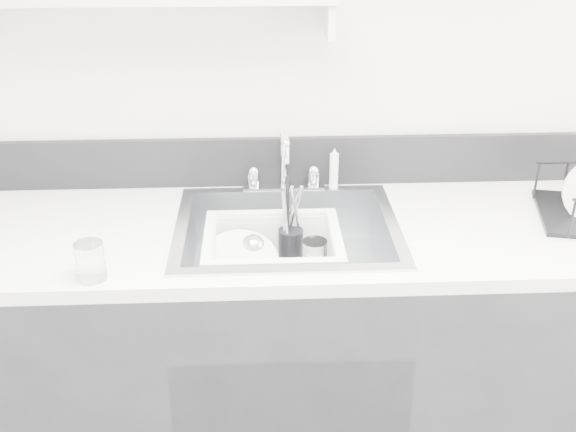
{
  "coord_description": "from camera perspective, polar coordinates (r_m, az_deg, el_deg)",
  "views": [
    {
      "loc": [
        -0.08,
        -0.52,
        1.83
      ],
      "look_at": [
        0.0,
        1.14,
        0.98
      ],
      "focal_mm": 42.0,
      "sensor_mm": 36.0,
      "label": 1
    }
  ],
  "objects": [
    {
      "name": "backsplash",
      "position": [
        2.17,
        -0.42,
        4.65
      ],
      "size": [
        3.2,
        0.02,
        0.16
      ],
      "primitive_type": "cube",
      "color": "black",
      "rests_on": "counter_run"
    },
    {
      "name": "tumbler_in_tub",
      "position": [
        1.98,
        2.27,
        -3.48
      ],
      "size": [
        0.09,
        0.09,
        0.11
      ],
      "primitive_type": "cylinder",
      "rotation": [
        0.0,
        0.0,
        -0.35
      ],
      "color": "white",
      "rests_on": "wash_tub"
    },
    {
      "name": "tumbler_counter",
      "position": [
        1.74,
        -16.38,
        -3.69
      ],
      "size": [
        0.08,
        0.08,
        0.1
      ],
      "primitive_type": "cylinder",
      "rotation": [
        0.0,
        0.0,
        -0.17
      ],
      "color": "white",
      "rests_on": "counter_run"
    },
    {
      "name": "side_sprayer",
      "position": [
        2.14,
        3.91,
        4.03
      ],
      "size": [
        0.03,
        0.03,
        0.14
      ],
      "primitive_type": "cylinder",
      "color": "white",
      "rests_on": "counter_run"
    },
    {
      "name": "faucet",
      "position": [
        2.13,
        -0.36,
        3.62
      ],
      "size": [
        0.26,
        0.18,
        0.23
      ],
      "color": "silver",
      "rests_on": "counter_run"
    },
    {
      "name": "ladle",
      "position": [
        1.96,
        -1.82,
        -4.15
      ],
      "size": [
        0.25,
        0.33,
        0.09
      ],
      "primitive_type": null,
      "rotation": [
        0.0,
        0.0,
        -1.05
      ],
      "color": "silver",
      "rests_on": "wash_tub"
    },
    {
      "name": "utensil_cup",
      "position": [
        2.06,
        0.22,
        -2.12
      ],
      "size": [
        0.08,
        0.08,
        0.25
      ],
      "rotation": [
        0.0,
        0.0,
        -0.31
      ],
      "color": "black",
      "rests_on": "wash_tub"
    },
    {
      "name": "bowl_small",
      "position": [
        1.94,
        1.86,
        -5.52
      ],
      "size": [
        0.13,
        0.13,
        0.04
      ],
      "primitive_type": "imported",
      "rotation": [
        0.0,
        0.0,
        -0.13
      ],
      "color": "white",
      "rests_on": "wash_tub"
    },
    {
      "name": "plate_stack",
      "position": [
        1.98,
        -3.84,
        -4.47
      ],
      "size": [
        0.27,
        0.26,
        0.11
      ],
      "rotation": [
        0.0,
        0.0,
        -0.2
      ],
      "color": "white",
      "rests_on": "wash_tub"
    },
    {
      "name": "sink",
      "position": [
        1.98,
        -0.07,
        -3.22
      ],
      "size": [
        0.64,
        0.52,
        0.2
      ],
      "primitive_type": null,
      "color": "silver",
      "rests_on": "counter_run"
    },
    {
      "name": "counter_run",
      "position": [
        2.19,
        -0.06,
        -11.63
      ],
      "size": [
        3.2,
        0.62,
        0.92
      ],
      "color": "#242427",
      "rests_on": "ground"
    },
    {
      "name": "wall_shelf",
      "position": [
        1.98,
        -11.06,
        17.44
      ],
      "size": [
        1.0,
        0.16,
        0.12
      ],
      "color": "silver",
      "rests_on": "room_shell"
    },
    {
      "name": "wash_tub",
      "position": [
        1.96,
        -1.29,
        -3.55
      ],
      "size": [
        0.4,
        0.33,
        0.15
      ],
      "primitive_type": null,
      "rotation": [
        0.0,
        0.0,
        0.02
      ],
      "color": "white",
      "rests_on": "sink"
    }
  ]
}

